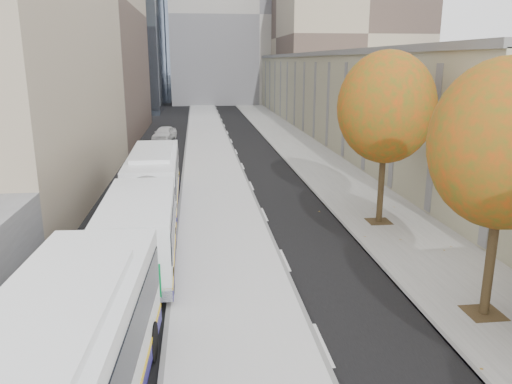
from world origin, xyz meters
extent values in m
cube|color=silver|center=(-3.88, 35.00, 0.07)|extent=(4.25, 150.00, 0.15)
cube|color=gray|center=(4.12, 35.00, 0.04)|extent=(4.75, 150.00, 0.08)
cube|color=gray|center=(15.50, 64.00, 4.00)|extent=(18.00, 92.00, 8.00)
cube|color=#A19C95|center=(6.00, 96.00, 15.00)|extent=(30.00, 18.00, 30.00)
cylinder|color=#302214|center=(3.60, 13.00, 1.70)|extent=(0.28, 0.28, 3.24)
sphere|color=#2C5C16|center=(3.60, 13.00, 5.26)|extent=(4.20, 4.20, 4.20)
cylinder|color=#302214|center=(3.60, 22.00, 1.77)|extent=(0.28, 0.28, 3.38)
sphere|color=#2C5C16|center=(3.60, 22.00, 5.48)|extent=(4.40, 4.40, 4.40)
cube|color=white|center=(-7.16, 22.70, 1.39)|extent=(2.74, 16.77, 2.79)
cube|color=black|center=(-7.16, 22.70, 1.90)|extent=(2.79, 16.10, 0.97)
cube|color=#007534|center=(-7.16, 14.37, 1.07)|extent=(1.77, 0.09, 1.08)
imported|color=silver|center=(-8.05, 49.01, 0.70)|extent=(2.51, 4.35, 1.39)
camera|label=1|loc=(-4.89, 0.20, 7.51)|focal=35.00mm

